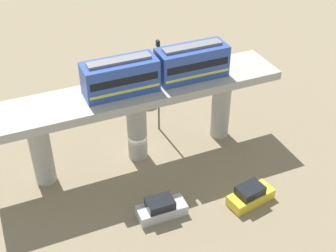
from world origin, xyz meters
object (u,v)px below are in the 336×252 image
Objects in this scene: train at (157,69)px; signal_post at (158,83)px; tree_near_viaduct at (139,75)px; parked_car_yellow at (250,195)px; parked_car_silver at (161,208)px.

signal_post is at bearing -23.57° from train.
train reaches higher than tree_near_viaduct.
parked_car_yellow is 1.04× the size of tree_near_viaduct.
tree_near_viaduct is at bearing -3.49° from signal_post.
parked_car_silver is 7.97m from parked_car_yellow.
signal_post is (-7.13, 0.43, 2.81)m from tree_near_viaduct.
parked_car_yellow is 20.77m from tree_near_viaduct.
parked_car_yellow is 0.43× the size of signal_post.
tree_near_viaduct is at bearing -10.32° from train.
parked_car_yellow is at bearing -166.58° from signal_post.
parked_car_silver and parked_car_yellow have the same top height.
tree_near_viaduct is 7.68m from signal_post.
signal_post is at bearing 176.51° from tree_near_viaduct.
tree_near_viaduct is at bearing -2.44° from parked_car_yellow.
parked_car_silver is 0.41× the size of signal_post.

